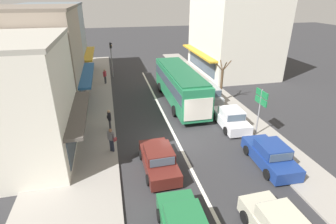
% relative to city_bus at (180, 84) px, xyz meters
% --- Properties ---
extents(ground_plane, '(140.00, 140.00, 0.00)m').
position_rel_city_bus_xyz_m(ground_plane, '(-2.06, -6.93, -1.88)').
color(ground_plane, '#2D2D30').
extents(lane_centre_line, '(0.20, 28.00, 0.01)m').
position_rel_city_bus_xyz_m(lane_centre_line, '(-2.06, -2.93, -1.88)').
color(lane_centre_line, silver).
rests_on(lane_centre_line, ground).
extents(sidewalk_left, '(5.20, 44.00, 0.14)m').
position_rel_city_bus_xyz_m(sidewalk_left, '(-8.86, -0.93, -1.81)').
color(sidewalk_left, gray).
rests_on(sidewalk_left, ground).
extents(kerb_right, '(2.80, 44.00, 0.12)m').
position_rel_city_bus_xyz_m(kerb_right, '(4.14, -0.93, -1.82)').
color(kerb_right, gray).
rests_on(kerb_right, ground).
extents(shopfront_corner_near, '(7.77, 7.86, 7.42)m').
position_rel_city_bus_xyz_m(shopfront_corner_near, '(-12.24, -6.55, 1.82)').
color(shopfront_corner_near, silver).
rests_on(shopfront_corner_near, ground).
extents(shopfront_mid_block, '(7.91, 9.03, 8.62)m').
position_rel_city_bus_xyz_m(shopfront_mid_block, '(-12.24, 2.11, 2.42)').
color(shopfront_mid_block, gray).
rests_on(shopfront_mid_block, ground).
extents(shopfront_far_end, '(7.45, 9.23, 8.55)m').
position_rel_city_bus_xyz_m(shopfront_far_end, '(-12.24, 11.61, 2.38)').
color(shopfront_far_end, '#84939E').
rests_on(shopfront_far_end, ground).
extents(building_right_far, '(9.20, 11.64, 10.00)m').
position_rel_city_bus_xyz_m(building_right_far, '(9.42, 9.18, 3.11)').
color(building_right_far, silver).
rests_on(building_right_far, ground).
extents(city_bus, '(2.76, 10.86, 3.23)m').
position_rel_city_bus_xyz_m(city_bus, '(0.00, 0.00, 0.00)').
color(city_bus, '#237A4C').
rests_on(city_bus, ground).
extents(sedan_queue_gap_filler, '(1.98, 4.24, 1.47)m').
position_rel_city_bus_xyz_m(sedan_queue_gap_filler, '(-3.95, -9.90, -1.22)').
color(sedan_queue_gap_filler, '#561E19').
rests_on(sedan_queue_gap_filler, ground).
extents(parked_sedan_kerb_front, '(2.01, 4.26, 1.47)m').
position_rel_city_bus_xyz_m(parked_sedan_kerb_front, '(2.71, -10.94, -1.22)').
color(parked_sedan_kerb_front, navy).
rests_on(parked_sedan_kerb_front, ground).
extents(parked_sedan_kerb_second, '(2.02, 4.26, 1.47)m').
position_rel_city_bus_xyz_m(parked_sedan_kerb_second, '(2.59, -5.68, -1.22)').
color(parked_sedan_kerb_second, silver).
rests_on(parked_sedan_kerb_second, ground).
extents(parked_wagon_kerb_third, '(2.00, 4.53, 1.58)m').
position_rel_city_bus_xyz_m(parked_wagon_kerb_third, '(2.72, -0.18, -1.14)').
color(parked_wagon_kerb_third, '#9EA3A8').
rests_on(parked_wagon_kerb_third, ground).
extents(traffic_light_downstreet, '(0.33, 0.24, 4.20)m').
position_rel_city_bus_xyz_m(traffic_light_downstreet, '(-5.92, 10.16, 0.97)').
color(traffic_light_downstreet, gray).
rests_on(traffic_light_downstreet, ground).
extents(directional_road_sign, '(0.10, 1.40, 3.60)m').
position_rel_city_bus_xyz_m(directional_road_sign, '(3.76, -7.54, 0.82)').
color(directional_road_sign, gray).
rests_on(directional_road_sign, ground).
extents(street_tree_right, '(1.53, 1.41, 4.05)m').
position_rel_city_bus_xyz_m(street_tree_right, '(3.82, -0.82, 0.05)').
color(street_tree_right, brown).
rests_on(street_tree_right, ground).
extents(pedestrian_with_handbag_near, '(0.32, 0.65, 1.63)m').
position_rel_city_bus_xyz_m(pedestrian_with_handbag_near, '(-6.63, -4.47, -0.81)').
color(pedestrian_with_handbag_near, '#333338').
rests_on(pedestrian_with_handbag_near, sidewalk_left).
extents(pedestrian_browsing_midblock, '(0.37, 0.51, 1.63)m').
position_rel_city_bus_xyz_m(pedestrian_browsing_midblock, '(-6.87, 7.06, -0.81)').
color(pedestrian_browsing_midblock, '#333338').
rests_on(pedestrian_browsing_midblock, sidewalk_left).
extents(pedestrian_far_walker, '(0.59, 0.51, 1.63)m').
position_rel_city_bus_xyz_m(pedestrian_far_walker, '(-6.57, -7.51, -0.81)').
color(pedestrian_far_walker, '#232838').
rests_on(pedestrian_far_walker, sidewalk_left).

